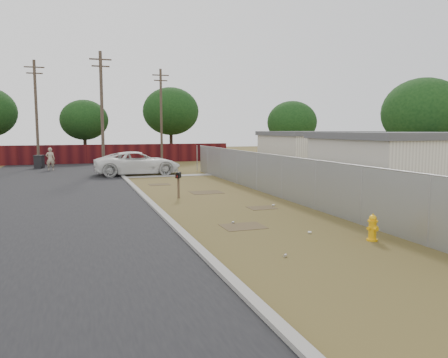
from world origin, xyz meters
name	(u,v)px	position (x,y,z in m)	size (l,w,h in m)	color
ground	(219,202)	(0.00, 0.00, 0.00)	(120.00, 120.00, 0.00)	brown
street	(63,186)	(-6.76, 8.05, 0.02)	(15.10, 60.00, 0.12)	black
chainlink_fence	(273,179)	(3.12, 1.03, 0.80)	(0.10, 27.06, 2.02)	gray
privacy_fence	(76,154)	(-6.00, 25.00, 0.90)	(30.00, 0.12, 1.80)	#4E1012
utility_poles	(103,112)	(-3.67, 20.67, 4.69)	(12.60, 8.24, 9.00)	brown
houses	(360,158)	(9.70, 3.13, 1.56)	(9.30, 17.24, 3.10)	silver
horizon_trees	(150,115)	(0.84, 23.56, 4.63)	(33.32, 31.94, 7.78)	black
fire_hydrant	(373,228)	(2.09, -7.95, 0.37)	(0.37, 0.37, 0.80)	#F0AC0C
mailbox	(178,177)	(-1.48, 1.63, 0.98)	(0.37, 0.53, 1.25)	brown
pickup_truck	(138,163)	(-1.82, 13.04, 0.83)	(2.77, 6.01, 1.67)	white
pedestrian	(50,159)	(-7.89, 18.56, 0.91)	(0.66, 0.44, 1.82)	tan
trash_bin	(39,162)	(-8.88, 20.86, 0.57)	(0.91, 0.98, 1.11)	black
scattered_litter	(274,225)	(0.16, -5.34, 0.04)	(3.03, 6.98, 0.07)	silver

